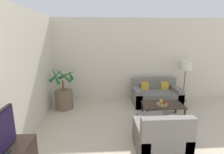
{
  "coord_description": "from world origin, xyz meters",
  "views": [
    {
      "loc": [
        -1.47,
        0.5,
        2.11
      ],
      "look_at": [
        -1.19,
        5.26,
        1.0
      ],
      "focal_mm": 28.0,
      "sensor_mm": 36.0,
      "label": 1
    }
  ],
  "objects_px": {
    "fruit_bowl": "(162,105)",
    "armchair": "(161,139)",
    "orange_fruit": "(161,101)",
    "potted_palm": "(64,96)",
    "ottoman": "(151,123)",
    "apple_green": "(161,102)",
    "sofa_loveseat": "(156,95)",
    "apple_red": "(164,102)",
    "coffee_table": "(163,106)",
    "floor_lamp": "(186,67)"
  },
  "relations": [
    {
      "from": "orange_fruit",
      "to": "armchair",
      "type": "distance_m",
      "value": 1.5
    },
    {
      "from": "coffee_table",
      "to": "floor_lamp",
      "type": "bearing_deg",
      "value": 46.69
    },
    {
      "from": "potted_palm",
      "to": "ottoman",
      "type": "height_order",
      "value": "potted_palm"
    },
    {
      "from": "fruit_bowl",
      "to": "apple_green",
      "type": "bearing_deg",
      "value": -173.44
    },
    {
      "from": "sofa_loveseat",
      "to": "floor_lamp",
      "type": "xyz_separation_m",
      "value": [
        0.99,
        0.19,
        0.87
      ]
    },
    {
      "from": "sofa_loveseat",
      "to": "orange_fruit",
      "type": "height_order",
      "value": "sofa_loveseat"
    },
    {
      "from": "sofa_loveseat",
      "to": "coffee_table",
      "type": "bearing_deg",
      "value": -96.72
    },
    {
      "from": "apple_green",
      "to": "ottoman",
      "type": "bearing_deg",
      "value": -125.43
    },
    {
      "from": "ottoman",
      "to": "fruit_bowl",
      "type": "bearing_deg",
      "value": 52.67
    },
    {
      "from": "apple_green",
      "to": "armchair",
      "type": "xyz_separation_m",
      "value": [
        -0.44,
        -1.32,
        -0.18
      ]
    },
    {
      "from": "apple_red",
      "to": "ottoman",
      "type": "distance_m",
      "value": 0.77
    },
    {
      "from": "sofa_loveseat",
      "to": "apple_green",
      "type": "xyz_separation_m",
      "value": [
        -0.21,
        -1.07,
        0.19
      ]
    },
    {
      "from": "sofa_loveseat",
      "to": "ottoman",
      "type": "distance_m",
      "value": 1.73
    },
    {
      "from": "apple_green",
      "to": "ottoman",
      "type": "xyz_separation_m",
      "value": [
        -0.39,
        -0.55,
        -0.28
      ]
    },
    {
      "from": "fruit_bowl",
      "to": "armchair",
      "type": "distance_m",
      "value": 1.41
    },
    {
      "from": "potted_palm",
      "to": "sofa_loveseat",
      "type": "distance_m",
      "value": 2.86
    },
    {
      "from": "sofa_loveseat",
      "to": "apple_red",
      "type": "height_order",
      "value": "sofa_loveseat"
    },
    {
      "from": "sofa_loveseat",
      "to": "floor_lamp",
      "type": "height_order",
      "value": "floor_lamp"
    },
    {
      "from": "fruit_bowl",
      "to": "apple_red",
      "type": "relative_size",
      "value": 3.45
    },
    {
      "from": "coffee_table",
      "to": "ottoman",
      "type": "relative_size",
      "value": 1.76
    },
    {
      "from": "fruit_bowl",
      "to": "coffee_table",
      "type": "bearing_deg",
      "value": 55.12
    },
    {
      "from": "floor_lamp",
      "to": "apple_red",
      "type": "distance_m",
      "value": 1.83
    },
    {
      "from": "armchair",
      "to": "apple_red",
      "type": "bearing_deg",
      "value": 68.21
    },
    {
      "from": "potted_palm",
      "to": "sofa_loveseat",
      "type": "xyz_separation_m",
      "value": [
        2.85,
        0.2,
        -0.13
      ]
    },
    {
      "from": "fruit_bowl",
      "to": "apple_red",
      "type": "xyz_separation_m",
      "value": [
        0.05,
        -0.02,
        0.07
      ]
    },
    {
      "from": "potted_palm",
      "to": "armchair",
      "type": "bearing_deg",
      "value": -44.76
    },
    {
      "from": "potted_palm",
      "to": "orange_fruit",
      "type": "xyz_separation_m",
      "value": [
        2.68,
        -0.78,
        0.07
      ]
    },
    {
      "from": "potted_palm",
      "to": "apple_green",
      "type": "bearing_deg",
      "value": -18.28
    },
    {
      "from": "fruit_bowl",
      "to": "ottoman",
      "type": "height_order",
      "value": "fruit_bowl"
    },
    {
      "from": "potted_palm",
      "to": "apple_red",
      "type": "xyz_separation_m",
      "value": [
        2.73,
        -0.89,
        0.07
      ]
    },
    {
      "from": "coffee_table",
      "to": "armchair",
      "type": "xyz_separation_m",
      "value": [
        -0.52,
        -1.41,
        -0.05
      ]
    },
    {
      "from": "fruit_bowl",
      "to": "ottoman",
      "type": "xyz_separation_m",
      "value": [
        -0.42,
        -0.55,
        -0.22
      ]
    },
    {
      "from": "apple_red",
      "to": "orange_fruit",
      "type": "bearing_deg",
      "value": 114.41
    },
    {
      "from": "apple_green",
      "to": "orange_fruit",
      "type": "distance_m",
      "value": 0.1
    },
    {
      "from": "coffee_table",
      "to": "armchair",
      "type": "distance_m",
      "value": 1.5
    },
    {
      "from": "potted_palm",
      "to": "orange_fruit",
      "type": "relative_size",
      "value": 15.59
    },
    {
      "from": "orange_fruit",
      "to": "fruit_bowl",
      "type": "bearing_deg",
      "value": -91.86
    },
    {
      "from": "apple_red",
      "to": "apple_green",
      "type": "xyz_separation_m",
      "value": [
        -0.08,
        0.02,
        -0.0
      ]
    },
    {
      "from": "potted_palm",
      "to": "apple_green",
      "type": "height_order",
      "value": "potted_palm"
    },
    {
      "from": "sofa_loveseat",
      "to": "armchair",
      "type": "distance_m",
      "value": 2.47
    },
    {
      "from": "orange_fruit",
      "to": "potted_palm",
      "type": "bearing_deg",
      "value": 163.76
    },
    {
      "from": "fruit_bowl",
      "to": "orange_fruit",
      "type": "bearing_deg",
      "value": 88.14
    },
    {
      "from": "potted_palm",
      "to": "sofa_loveseat",
      "type": "height_order",
      "value": "potted_palm"
    },
    {
      "from": "floor_lamp",
      "to": "orange_fruit",
      "type": "distance_m",
      "value": 1.78
    },
    {
      "from": "fruit_bowl",
      "to": "ottoman",
      "type": "bearing_deg",
      "value": -127.33
    },
    {
      "from": "potted_palm",
      "to": "floor_lamp",
      "type": "distance_m",
      "value": 3.93
    },
    {
      "from": "potted_palm",
      "to": "ottoman",
      "type": "xyz_separation_m",
      "value": [
        2.25,
        -1.42,
        -0.21
      ]
    },
    {
      "from": "apple_red",
      "to": "sofa_loveseat",
      "type": "bearing_deg",
      "value": 83.68
    },
    {
      "from": "potted_palm",
      "to": "apple_red",
      "type": "height_order",
      "value": "potted_palm"
    },
    {
      "from": "potted_palm",
      "to": "sofa_loveseat",
      "type": "relative_size",
      "value": 0.89
    }
  ]
}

